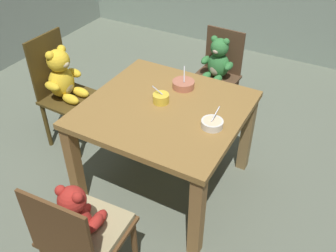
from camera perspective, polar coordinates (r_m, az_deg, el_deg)
name	(u,v)px	position (r m, az deg, el deg)	size (l,w,h in m)	color
ground_plane	(165,182)	(2.95, -0.47, -8.64)	(5.20, 5.20, 0.04)	#626A5A
dining_table	(165,120)	(2.55, -0.54, 0.87)	(1.04, 1.01, 0.70)	olive
teddy_chair_near_front	(80,226)	(2.03, -13.33, -14.65)	(0.44, 0.42, 0.86)	brown
teddy_chair_near_left	(63,81)	(3.11, -15.84, 6.61)	(0.40, 0.41, 0.95)	#473615
teddy_chair_far_center	(217,67)	(3.31, 7.53, 8.98)	(0.40, 0.40, 0.84)	#4E3522
porridge_bowl_terracotta_far_center	(184,84)	(2.68, 2.46, 6.41)	(0.16, 0.16, 0.13)	#B96B51
porridge_bowl_white_near_right	(212,124)	(2.31, 6.78, 0.37)	(0.14, 0.15, 0.11)	silver
porridge_bowl_yellow_center	(161,98)	(2.51, -1.09, 4.31)	(0.12, 0.11, 0.12)	yellow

